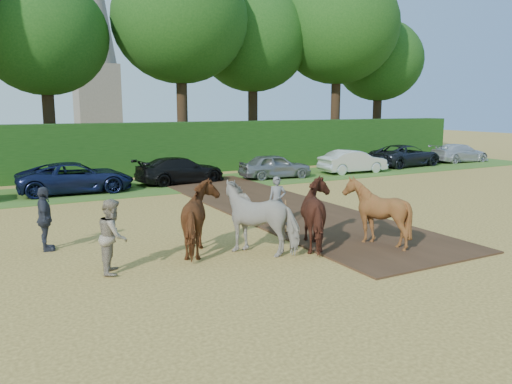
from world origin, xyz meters
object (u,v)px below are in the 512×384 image
at_px(plough_team, 291,215).
at_px(church, 93,24).
at_px(spectator_far, 45,219).
at_px(parked_cars, 242,167).
at_px(spectator_near, 113,236).

height_order(plough_team, church, church).
relative_size(spectator_far, church, 0.07).
relative_size(parked_cars, church, 1.51).
height_order(spectator_far, church, church).
bearing_deg(parked_cars, spectator_near, -128.07).
relative_size(spectator_far, plough_team, 0.27).
relative_size(spectator_near, church, 0.07).
bearing_deg(spectator_far, spectator_near, -151.45).
xyz_separation_m(spectator_near, spectator_far, (-1.24, 2.71, -0.00)).
distance_m(spectator_near, spectator_far, 2.98).
bearing_deg(church, spectator_near, -100.54).
xyz_separation_m(plough_team, church, (5.06, 53.35, 12.78)).
relative_size(plough_team, church, 0.25).
bearing_deg(spectator_near, plough_team, -75.65).
relative_size(plough_team, parked_cars, 0.16).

